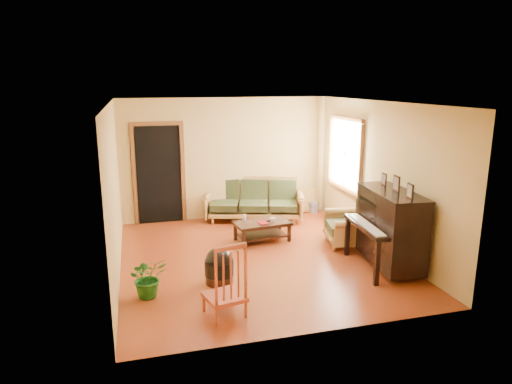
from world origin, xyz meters
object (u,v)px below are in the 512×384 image
object	(u,v)px
armchair	(347,222)
ceramic_crock	(314,207)
potted_plant	(148,277)
piano	(390,230)
sofa	(254,200)
coffee_table	(262,231)
footstool	(219,270)
red_chair	(224,278)

from	to	relation	value
armchair	ceramic_crock	world-z (taller)	armchair
armchair	potted_plant	bearing A→B (deg)	-149.93
piano	armchair	bearing A→B (deg)	105.04
sofa	coffee_table	world-z (taller)	sofa
footstool	potted_plant	xyz separation A→B (m)	(-1.03, -0.17, 0.08)
armchair	piano	distance (m)	1.16
coffee_table	piano	world-z (taller)	piano
coffee_table	piano	xyz separation A→B (m)	(1.62, -1.73, 0.45)
coffee_table	footstool	size ratio (longest dim) A/B	2.36
coffee_table	potted_plant	world-z (taller)	potted_plant
armchair	ceramic_crock	distance (m)	2.17
sofa	piano	bearing A→B (deg)	-48.47
red_chair	ceramic_crock	distance (m)	5.03
coffee_table	red_chair	size ratio (longest dim) A/B	1.02
coffee_table	ceramic_crock	size ratio (longest dim) A/B	4.15
armchair	coffee_table	bearing A→B (deg)	169.05
armchair	piano	xyz separation A→B (m)	(0.18, -1.13, 0.19)
sofa	potted_plant	world-z (taller)	sofa
coffee_table	piano	bearing A→B (deg)	-46.90
coffee_table	armchair	world-z (taller)	armchair
coffee_table	footstool	xyz separation A→B (m)	(-1.12, -1.61, 0.02)
footstool	armchair	bearing A→B (deg)	21.49
potted_plant	ceramic_crock	bearing A→B (deg)	41.05
coffee_table	red_chair	xyz separation A→B (m)	(-1.23, -2.56, 0.32)
coffee_table	armchair	bearing A→B (deg)	-22.81
sofa	footstool	distance (m)	3.22
sofa	coffee_table	size ratio (longest dim) A/B	2.03
piano	coffee_table	bearing A→B (deg)	138.95
coffee_table	red_chair	distance (m)	2.86
armchair	piano	bearing A→B (deg)	-68.94
coffee_table	footstool	bearing A→B (deg)	-124.80
ceramic_crock	potted_plant	bearing A→B (deg)	-138.95
armchair	ceramic_crock	xyz separation A→B (m)	(0.22, 2.14, -0.31)
piano	red_chair	bearing A→B (deg)	-157.96
coffee_table	red_chair	bearing A→B (deg)	-115.66
sofa	ceramic_crock	distance (m)	1.52
footstool	potted_plant	world-z (taller)	potted_plant
ceramic_crock	footstool	bearing A→B (deg)	-131.48
sofa	footstool	bearing A→B (deg)	-97.58
red_chair	ceramic_crock	world-z (taller)	red_chair
footstool	potted_plant	distance (m)	1.05
armchair	footstool	world-z (taller)	armchair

